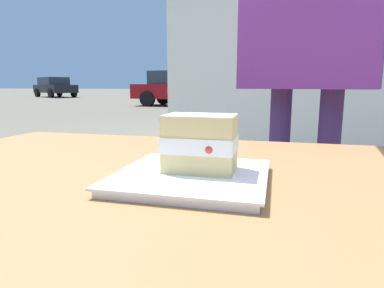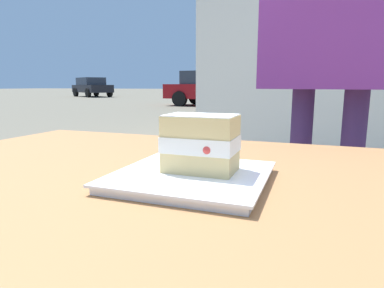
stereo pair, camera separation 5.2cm
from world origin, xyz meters
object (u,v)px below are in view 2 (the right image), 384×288
Objects in this scene: diner_person at (335,5)px; parked_car_extra at (92,87)px; cake_slice at (201,143)px; dessert_fork at (194,157)px; dessert_plate at (192,177)px; parked_car_far at (325,87)px; patio_table at (150,226)px; parked_car_near at (217,88)px.

diner_person is 0.38× the size of parked_car_extra.
cake_slice is 0.81m from diner_person.
cake_slice is at bearing -65.96° from dessert_fork.
diner_person is (0.28, 0.55, 0.41)m from dessert_fork.
dessert_plate is at bearing -71.07° from dessert_fork.
parked_car_far is at bearing 87.83° from dessert_plate.
dessert_fork is (0.05, 0.12, 0.12)m from patio_table.
parked_car_near is 9.27m from parked_car_far.
cake_slice is at bearing -107.08° from diner_person.
parked_car_near is at bearing 105.82° from dessert_plate.
parked_car_near is 1.04× the size of parked_car_far.
diner_person is 25.48m from parked_car_extra.
patio_table is 0.26× the size of parked_car_extra.
parked_car_near is (-3.49, 12.64, 0.18)m from patio_table.
parked_car_far is 16.57m from parked_car_extra.
diner_person is at bearing -51.08° from parked_car_extra.
parked_car_extra is at bearing 127.66° from dessert_fork.
diner_person is (0.23, 0.71, 0.40)m from dessert_plate.
dessert_plate is 0.85m from diner_person.
dessert_fork is at bearing 68.98° from patio_table.
patio_table is 0.16m from dessert_plate.
parked_car_far is (0.89, 20.81, 0.19)m from patio_table.
dessert_fork is at bearing 114.04° from cake_slice.
parked_car_far reaches higher than dessert_plate.
parked_car_near reaches higher than dessert_plate.
diner_person is 12.57m from parked_car_near.
dessert_plate is 2.07× the size of cake_slice.
parked_car_far reaches higher than dessert_fork.
dessert_plate is at bearing -21.84° from patio_table.
parked_car_extra is at bearing 147.19° from parked_car_near.
parked_car_near is at bearing 105.44° from patio_table.
dessert_plate is 13.18m from parked_car_near.
parked_car_near is at bearing 105.78° from dessert_fork.
patio_table is at bearing -92.45° from parked_car_far.
patio_table is 0.17m from dessert_fork.
dessert_plate is at bearing -52.46° from parked_car_extra.
diner_person is 20.15m from parked_car_far.
parked_car_far is at bearing 87.86° from cake_slice.
cake_slice is at bearing -92.14° from parked_car_far.
parked_car_far is (0.78, 20.84, 0.02)m from cake_slice.
parked_car_near reaches higher than dessert_fork.
diner_person reaches higher than parked_car_far.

